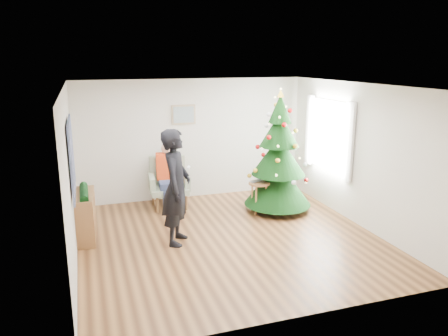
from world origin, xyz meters
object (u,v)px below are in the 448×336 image
object	(u,v)px
christmas_tree	(279,158)
stool	(259,197)
armchair	(169,189)
console	(86,216)
standing_man	(176,187)

from	to	relation	value
christmas_tree	stool	xyz separation A→B (m)	(-0.43, -0.05, -0.77)
stool	armchair	size ratio (longest dim) A/B	0.62
christmas_tree	console	bearing A→B (deg)	-175.44
christmas_tree	armchair	world-z (taller)	christmas_tree
christmas_tree	standing_man	xyz separation A→B (m)	(-2.28, -0.96, -0.13)
console	stool	bearing A→B (deg)	7.66
standing_man	armchair	bearing A→B (deg)	17.03
christmas_tree	armchair	distance (m)	2.36
console	christmas_tree	bearing A→B (deg)	7.89
armchair	stool	bearing A→B (deg)	-25.42
stool	christmas_tree	bearing A→B (deg)	6.36
standing_man	console	bearing A→B (deg)	89.54
stool	console	bearing A→B (deg)	-175.67
christmas_tree	standing_man	world-z (taller)	christmas_tree
armchair	console	distance (m)	2.06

